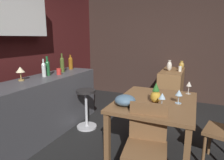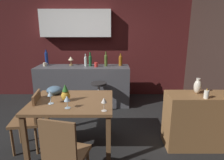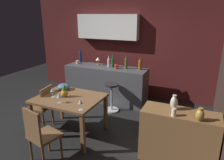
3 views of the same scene
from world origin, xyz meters
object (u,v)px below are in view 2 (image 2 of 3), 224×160
chair_near_window (30,118)px  cup_red (96,65)px  pineapple_centerpiece (65,94)px  bar_stool (98,97)px  wine_glass_left (49,94)px  dining_table (71,106)px  wine_bottle_olive (105,60)px  sideboard_cabinet (202,120)px  wine_glass_center (103,101)px  vase_ceramic_ivory (197,86)px  wine_glass_right (67,99)px  pillar_candle_tall (206,94)px  cup_cream (44,64)px  chair_by_doorway (64,153)px  wine_bottle_green (90,60)px  wine_bottle_amber (120,60)px  counter_lamp (70,59)px  fruit_bowl (54,90)px  wine_bottle_cobalt (46,58)px  wine_bottle_clear (85,61)px

chair_near_window → cup_red: (0.82, 1.70, 0.47)m
pineapple_centerpiece → cup_red: 1.70m
bar_stool → pineapple_centerpiece: bearing=-107.6°
wine_glass_left → pineapple_centerpiece: size_ratio=0.74×
dining_table → wine_bottle_olive: (0.44, 1.76, 0.40)m
sideboard_cabinet → bar_stool: bearing=144.3°
wine_glass_center → vase_ceramic_ivory: (1.34, 0.45, 0.05)m
sideboard_cabinet → vase_ceramic_ivory: (-0.11, 0.06, 0.52)m
bar_stool → cup_red: cup_red is taller
wine_glass_right → pillar_candle_tall: (1.85, 0.15, 0.01)m
wine_glass_center → cup_cream: cup_cream is taller
chair_by_doorway → wine_bottle_green: bearing=90.0°
wine_bottle_amber → wine_bottle_olive: bearing=-169.7°
chair_by_doorway → counter_lamp: counter_lamp is taller
cup_cream → cup_red: size_ratio=1.01×
cup_red → sideboard_cabinet: bearing=-43.7°
wine_bottle_green → cup_cream: size_ratio=2.80×
wine_glass_left → wine_bottle_olive: wine_bottle_olive is taller
chair_near_window → wine_bottle_olive: wine_bottle_olive is taller
wine_bottle_olive → cup_cream: size_ratio=2.98×
cup_cream → wine_glass_left: bearing=-69.7°
vase_ceramic_ivory → chair_near_window: bearing=-176.9°
wine_glass_center → chair_by_doorway: bearing=-128.2°
bar_stool → vase_ceramic_ivory: vase_ceramic_ivory is taller
wine_glass_left → fruit_bowl: 0.41m
wine_glass_left → wine_bottle_olive: bearing=69.5°
sideboard_cabinet → wine_bottle_amber: (-1.16, 1.78, 0.62)m
chair_by_doorway → wine_glass_center: (0.39, 0.50, 0.38)m
wine_glass_right → counter_lamp: bearing=100.1°
fruit_bowl → wine_bottle_cobalt: size_ratio=0.68×
chair_by_doorway → bar_stool: chair_by_doorway is taller
wine_glass_right → vase_ceramic_ivory: (1.81, 0.36, 0.06)m
chair_near_window → wine_glass_right: 0.75m
wine_bottle_clear → bar_stool: bearing=-59.3°
wine_glass_center → dining_table: bearing=143.2°
pineapple_centerpiece → pillar_candle_tall: bearing=-3.3°
wine_bottle_olive → wine_glass_right: bearing=-102.2°
wine_bottle_green → wine_bottle_olive: bearing=-1.9°
wine_bottle_amber → vase_ceramic_ivory: wine_bottle_amber is taller
pineapple_centerpiece → fruit_bowl: pineapple_centerpiece is taller
wine_glass_left → wine_bottle_green: wine_bottle_green is taller
fruit_bowl → wine_bottle_olive: size_ratio=0.72×
fruit_bowl → cup_cream: size_ratio=2.14×
bar_stool → cup_cream: size_ratio=5.93×
dining_table → cup_cream: cup_cream is taller
wine_glass_right → cup_cream: size_ratio=1.50×
dining_table → wine_bottle_amber: bearing=67.0°
sideboard_cabinet → pineapple_centerpiece: bearing=-178.7°
chair_by_doorway → cup_red: 2.56m
pineapple_centerpiece → cup_red: size_ratio=2.22×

